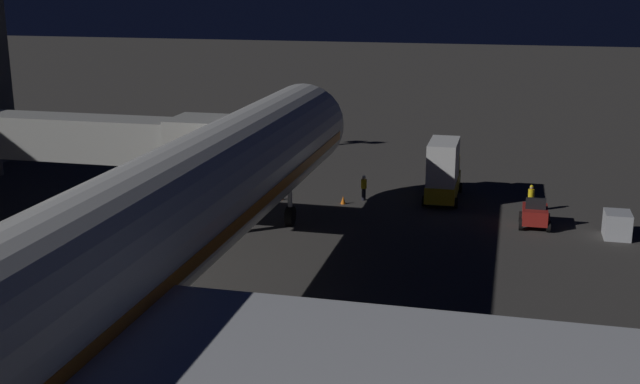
# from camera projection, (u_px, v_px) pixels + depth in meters

# --- Properties ---
(ground_plane) EXTENTS (320.00, 320.00, 0.00)m
(ground_plane) POSITION_uv_depth(u_px,v_px,m) (190.00, 333.00, 34.70)
(ground_plane) COLOR #383533
(airliner_at_gate) EXTENTS (52.95, 68.75, 19.65)m
(airliner_at_gate) POSITION_uv_depth(u_px,v_px,m) (15.00, 324.00, 22.11)
(airliner_at_gate) COLOR silver
(airliner_at_gate) RESTS_ON ground_plane
(jet_bridge) EXTENTS (21.32, 3.40, 7.27)m
(jet_bridge) POSITION_uv_depth(u_px,v_px,m) (83.00, 139.00, 47.10)
(jet_bridge) COLOR #9E9E99
(jet_bridge) RESTS_ON ground_plane
(baggage_tug_lead) EXTENTS (1.86, 2.40, 1.95)m
(baggage_tug_lead) POSITION_uv_depth(u_px,v_px,m) (535.00, 215.00, 49.19)
(baggage_tug_lead) COLOR maroon
(baggage_tug_lead) RESTS_ON ground_plane
(ops_van) EXTENTS (2.36, 5.90, 4.25)m
(ops_van) POSITION_uv_depth(u_px,v_px,m) (443.00, 170.00, 54.89)
(ops_van) COLOR yellow
(ops_van) RESTS_ON ground_plane
(baggage_container_mid_row) EXTENTS (1.51, 1.89, 1.55)m
(baggage_container_mid_row) POSITION_uv_depth(u_px,v_px,m) (617.00, 225.00, 47.21)
(baggage_container_mid_row) COLOR #B7BABF
(baggage_container_mid_row) RESTS_ON ground_plane
(ground_crew_near_nose_gear) EXTENTS (0.40, 0.40, 1.77)m
(ground_crew_near_nose_gear) POSITION_uv_depth(u_px,v_px,m) (364.00, 187.00, 55.07)
(ground_crew_near_nose_gear) COLOR black
(ground_crew_near_nose_gear) RESTS_ON ground_plane
(ground_crew_under_port_wing) EXTENTS (0.40, 0.40, 1.80)m
(ground_crew_under_port_wing) POSITION_uv_depth(u_px,v_px,m) (531.00, 197.00, 52.43)
(ground_crew_under_port_wing) COLOR black
(ground_crew_under_port_wing) RESTS_ON ground_plane
(traffic_cone_nose_port) EXTENTS (0.36, 0.36, 0.55)m
(traffic_cone_nose_port) POSITION_uv_depth(u_px,v_px,m) (343.00, 200.00, 54.38)
(traffic_cone_nose_port) COLOR orange
(traffic_cone_nose_port) RESTS_ON ground_plane
(traffic_cone_nose_starboard) EXTENTS (0.36, 0.36, 0.55)m
(traffic_cone_nose_starboard) POSITION_uv_depth(u_px,v_px,m) (281.00, 196.00, 55.38)
(traffic_cone_nose_starboard) COLOR orange
(traffic_cone_nose_starboard) RESTS_ON ground_plane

